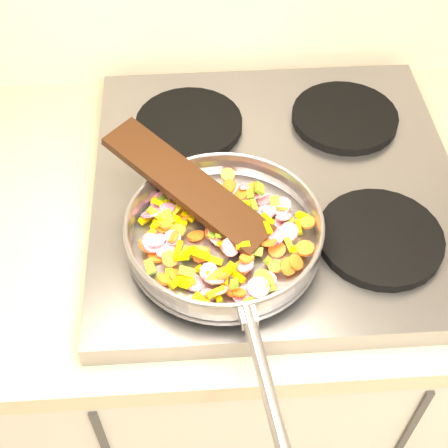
{
  "coord_description": "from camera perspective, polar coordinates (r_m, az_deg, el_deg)",
  "views": [
    {
      "loc": [
        -0.83,
        0.95,
        1.68
      ],
      "look_at": [
        -0.8,
        1.52,
        1.0
      ],
      "focal_mm": 50.0,
      "sensor_mm": 36.0,
      "label": 1
    }
  ],
  "objects": [
    {
      "name": "wooden_spatula",
      "position": [
        0.93,
        -3.4,
        3.6
      ],
      "size": [
        0.26,
        0.24,
        0.07
      ],
      "primitive_type": "cube",
      "rotation": [
        0.0,
        -0.2,
        2.4
      ],
      "color": "black",
      "rests_on": "saute_pan"
    },
    {
      "name": "saute_pan",
      "position": [
        0.9,
        0.04,
        -0.78
      ],
      "size": [
        0.32,
        0.49,
        0.05
      ],
      "rotation": [
        0.0,
        0.0,
        0.14
      ],
      "color": "#9E9EA5",
      "rests_on": "grate_fl"
    },
    {
      "name": "cooktop",
      "position": [
        1.05,
        4.74,
        3.31
      ],
      "size": [
        0.6,
        0.6,
        0.04
      ],
      "primitive_type": "cube",
      "color": "#939399",
      "rests_on": "counter_top"
    },
    {
      "name": "grate_br",
      "position": [
        1.16,
        10.98,
        9.57
      ],
      "size": [
        0.19,
        0.19,
        0.02
      ],
      "primitive_type": "cylinder",
      "color": "black",
      "rests_on": "cooktop"
    },
    {
      "name": "vegetable_heap",
      "position": [
        0.91,
        -0.63,
        -0.85
      ],
      "size": [
        0.27,
        0.26,
        0.05
      ],
      "color": "#DAC402",
      "rests_on": "saute_pan"
    },
    {
      "name": "grate_fr",
      "position": [
        0.97,
        14.08,
        -1.23
      ],
      "size": [
        0.19,
        0.19,
        0.02
      ],
      "primitive_type": "cylinder",
      "color": "black",
      "rests_on": "cooktop"
    },
    {
      "name": "grate_bl",
      "position": [
        1.12,
        -3.22,
        9.13
      ],
      "size": [
        0.19,
        0.19,
        0.02
      ],
      "primitive_type": "cylinder",
      "color": "black",
      "rests_on": "cooktop"
    },
    {
      "name": "grate_fl",
      "position": [
        0.93,
        -2.72,
        -2.14
      ],
      "size": [
        0.19,
        0.19,
        0.02
      ],
      "primitive_type": "cylinder",
      "color": "black",
      "rests_on": "cooktop"
    }
  ]
}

